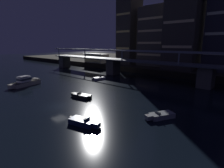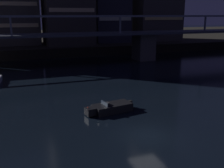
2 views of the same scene
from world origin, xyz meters
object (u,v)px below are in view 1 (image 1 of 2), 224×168
(speedboat_near_center, at_px, (81,96))
(speedboat_near_right, at_px, (84,122))
(speedboat_mid_center, at_px, (161,116))
(tower_west_low, at_px, (129,23))
(speedboat_mid_left, at_px, (99,78))
(tower_west_tall, at_px, (155,37))
(cabin_cruiser_near_left, at_px, (25,82))
(river_bridge, at_px, (151,66))
(waterfront_pavilion, at_px, (96,58))
(tower_central, at_px, (186,11))

(speedboat_near_center, bearing_deg, speedboat_near_right, -37.31)
(speedboat_mid_center, bearing_deg, tower_west_low, 131.43)
(tower_west_low, distance_m, speedboat_mid_left, 37.38)
(speedboat_near_center, distance_m, speedboat_mid_left, 20.31)
(tower_west_tall, xyz_separation_m, cabin_cruiser_near_left, (-11.80, -51.43, -13.48))
(cabin_cruiser_near_left, bearing_deg, speedboat_near_right, -8.84)
(tower_west_low, distance_m, cabin_cruiser_near_left, 53.34)
(river_bridge, relative_size, waterfront_pavilion, 8.45)
(tower_central, height_order, speedboat_near_center, tower_central)
(speedboat_near_right, height_order, speedboat_mid_center, same)
(speedboat_near_center, relative_size, speedboat_mid_left, 1.00)
(waterfront_pavilion, bearing_deg, speedboat_near_right, -44.89)
(tower_west_tall, xyz_separation_m, speedboat_mid_center, (26.86, -46.75, -14.12))
(river_bridge, distance_m, speedboat_mid_left, 17.58)
(river_bridge, xyz_separation_m, tower_west_low, (-22.68, 18.28, 16.43))
(waterfront_pavilion, relative_size, speedboat_near_right, 2.38)
(river_bridge, height_order, speedboat_near_center, river_bridge)
(tower_west_low, bearing_deg, speedboat_near_right, -59.25)
(tower_west_tall, height_order, cabin_cruiser_near_left, tower_west_tall)
(tower_central, bearing_deg, speedboat_near_center, -95.59)
(speedboat_near_center, distance_m, speedboat_mid_center, 17.96)
(waterfront_pavilion, relative_size, speedboat_mid_left, 2.37)
(cabin_cruiser_near_left, xyz_separation_m, speedboat_near_center, (20.76, 3.27, -0.64))
(speedboat_near_center, height_order, speedboat_mid_center, same)
(river_bridge, xyz_separation_m, tower_west_tall, (-9.96, 20.17, 10.16))
(tower_west_tall, distance_m, speedboat_mid_center, 55.73)
(cabin_cruiser_near_left, bearing_deg, river_bridge, 55.16)
(river_bridge, xyz_separation_m, speedboat_near_right, (9.71, -36.16, -3.95))
(river_bridge, bearing_deg, tower_central, 78.72)
(river_bridge, xyz_separation_m, speedboat_mid_left, (-12.75, -11.43, -3.95))
(tower_west_low, distance_m, speedboat_mid_center, 63.21)
(tower_west_tall, relative_size, tower_central, 0.59)
(speedboat_near_center, bearing_deg, speedboat_mid_left, 125.36)
(speedboat_mid_left, bearing_deg, speedboat_near_center, -54.64)
(river_bridge, bearing_deg, tower_west_low, 141.13)
(cabin_cruiser_near_left, bearing_deg, speedboat_mid_left, 65.57)
(speedboat_mid_center, bearing_deg, speedboat_mid_left, 152.95)
(tower_west_tall, relative_size, speedboat_mid_center, 5.07)
(cabin_cruiser_near_left, relative_size, speedboat_near_right, 1.80)
(speedboat_mid_center, bearing_deg, speedboat_near_right, -126.92)
(river_bridge, relative_size, tower_west_tall, 4.20)
(tower_west_low, height_order, tower_central, tower_central)
(tower_west_tall, height_order, speedboat_mid_left, tower_west_tall)
(speedboat_mid_left, bearing_deg, tower_central, 60.46)
(river_bridge, height_order, tower_west_low, tower_west_low)
(waterfront_pavilion, distance_m, cabin_cruiser_near_left, 46.45)
(river_bridge, relative_size, tower_west_low, 2.79)
(river_bridge, distance_m, tower_west_tall, 24.68)
(river_bridge, relative_size, speedboat_near_center, 20.04)
(tower_central, distance_m, waterfront_pavilion, 46.23)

